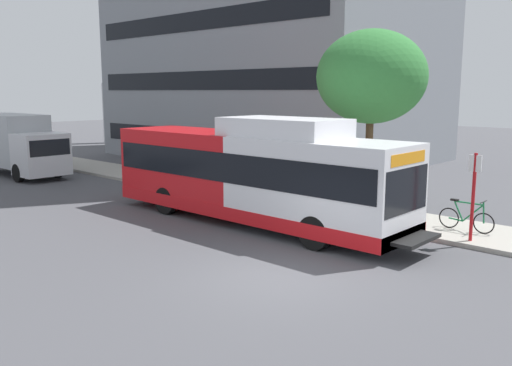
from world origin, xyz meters
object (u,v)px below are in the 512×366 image
transit_bus (252,174)px  street_tree_near_stop (371,77)px  box_truck_background (17,143)px  bicycle_parked (466,218)px  bus_stop_sign_pole (474,190)px

transit_bus → street_tree_near_stop: street_tree_near_stop is taller
box_truck_background → bicycle_parked: bearing=-79.8°
transit_bus → bus_stop_sign_pole: transit_bus is taller
transit_bus → box_truck_background: (-0.69, 16.57, 0.04)m
transit_bus → box_truck_background: transit_bus is taller
bicycle_parked → box_truck_background: box_truck_background is taller
box_truck_background → street_tree_near_stop: bearing=-74.7°
street_tree_near_stop → box_truck_background: (-5.05, 18.48, -3.25)m
street_tree_near_stop → box_truck_background: 19.44m
transit_bus → bicycle_parked: bearing=-60.9°
transit_bus → bus_stop_sign_pole: (2.34, -6.63, -0.05)m
bus_stop_sign_pole → box_truck_background: (-3.03, 23.19, 0.09)m
street_tree_near_stop → bicycle_parked: bearing=-103.3°
bicycle_parked → box_truck_background: 23.03m
bus_stop_sign_pole → box_truck_background: box_truck_background is taller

